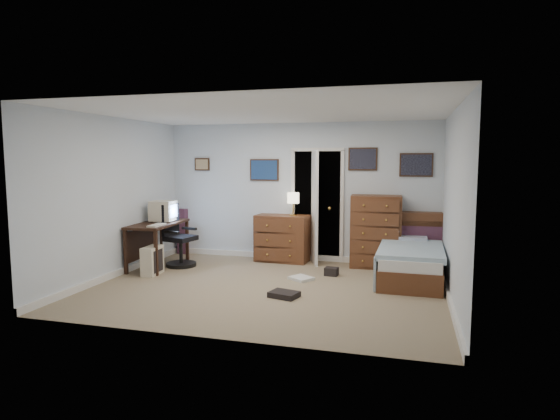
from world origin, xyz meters
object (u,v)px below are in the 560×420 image
object	(u,v)px
low_dresser	(282,238)
bed	(410,263)
office_chair	(178,242)
computer_desk	(153,233)
tall_dresser	(376,231)

from	to	relation	value
low_dresser	bed	distance (m)	2.38
bed	office_chair	bearing A→B (deg)	-178.04
office_chair	low_dresser	size ratio (longest dim) A/B	1.13
office_chair	bed	xyz separation A→B (m)	(3.88, 0.06, -0.14)
low_dresser	bed	world-z (taller)	low_dresser
low_dresser	bed	bearing A→B (deg)	-15.69
office_chair	bed	world-z (taller)	office_chair
computer_desk	bed	world-z (taller)	computer_desk
computer_desk	low_dresser	bearing A→B (deg)	22.22
office_chair	bed	bearing A→B (deg)	12.96
low_dresser	office_chair	bearing A→B (deg)	-148.87
tall_dresser	bed	size ratio (longest dim) A/B	0.69
computer_desk	low_dresser	world-z (taller)	low_dresser
computer_desk	tall_dresser	world-z (taller)	tall_dresser
computer_desk	bed	size ratio (longest dim) A/B	0.76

